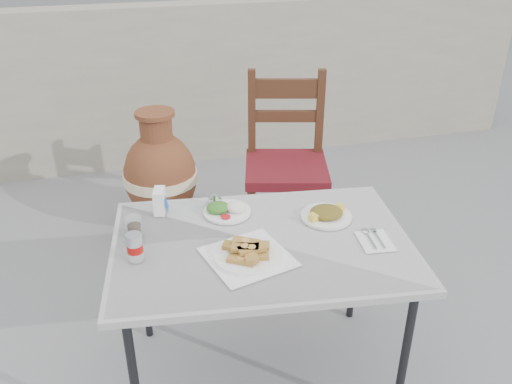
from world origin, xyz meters
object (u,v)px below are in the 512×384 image
object	(u,v)px
salad_rice_plate	(227,209)
condiment_caddy	(215,203)
chair	(286,163)
napkin_holder	(160,201)
soda_can	(135,247)
pide_plate	(248,251)
cafe_table	(262,251)
cola_glass	(134,228)
salad_chopped_plate	(326,214)
terracotta_urn	(160,177)

from	to	relation	value
salad_rice_plate	condiment_caddy	bearing A→B (deg)	122.89
chair	napkin_holder	bearing A→B (deg)	-124.22
salad_rice_plate	soda_can	world-z (taller)	soda_can
napkin_holder	condiment_caddy	world-z (taller)	napkin_holder
condiment_caddy	chair	size ratio (longest dim) A/B	0.10
pide_plate	cafe_table	bearing A→B (deg)	49.25
salad_rice_plate	chair	bearing A→B (deg)	55.71
napkin_holder	condiment_caddy	distance (m)	0.23
cola_glass	salad_chopped_plate	bearing A→B (deg)	-4.43
cafe_table	napkin_holder	size ratio (longest dim) A/B	11.87
salad_rice_plate	salad_chopped_plate	world-z (taller)	salad_rice_plate
pide_plate	salad_chopped_plate	size ratio (longest dim) A/B	1.65
pide_plate	salad_chopped_plate	bearing A→B (deg)	26.59
cafe_table	condiment_caddy	size ratio (longest dim) A/B	11.83
cola_glass	napkin_holder	bearing A→B (deg)	54.91
salad_rice_plate	cola_glass	size ratio (longest dim) A/B	2.35
pide_plate	salad_rice_plate	world-z (taller)	pide_plate
cafe_table	pide_plate	size ratio (longest dim) A/B	3.53
condiment_caddy	cola_glass	bearing A→B (deg)	-157.60
cafe_table	terracotta_urn	xyz separation A→B (m)	(-0.27, 1.33, -0.28)
cafe_table	pide_plate	world-z (taller)	pide_plate
soda_can	terracotta_urn	xyz separation A→B (m)	(0.20, 1.33, -0.38)
cafe_table	condiment_caddy	world-z (taller)	condiment_caddy
soda_can	terracotta_urn	world-z (taller)	soda_can
napkin_holder	terracotta_urn	xyz separation A→B (m)	(0.08, 1.00, -0.38)
cafe_table	terracotta_urn	size ratio (longest dim) A/B	1.57
pide_plate	condiment_caddy	size ratio (longest dim) A/B	3.35
condiment_caddy	chair	xyz separation A→B (m)	(0.54, 0.68, -0.18)
pide_plate	chair	size ratio (longest dim) A/B	0.34
soda_can	condiment_caddy	distance (m)	0.46
salad_rice_plate	soda_can	distance (m)	0.46
pide_plate	terracotta_urn	xyz separation A→B (m)	(-0.19, 1.42, -0.36)
cafe_table	salad_chopped_plate	size ratio (longest dim) A/B	5.85
cola_glass	condiment_caddy	size ratio (longest dim) A/B	0.82
soda_can	chair	world-z (taller)	chair
pide_plate	napkin_holder	world-z (taller)	napkin_holder
pide_plate	chair	xyz separation A→B (m)	(0.49, 1.07, -0.19)
soda_can	cola_glass	size ratio (longest dim) A/B	1.24
pide_plate	cola_glass	size ratio (longest dim) A/B	4.09
pide_plate	salad_chopped_plate	world-z (taller)	pide_plate
cafe_table	napkin_holder	world-z (taller)	napkin_holder
chair	terracotta_urn	distance (m)	0.79
soda_can	cola_glass	world-z (taller)	soda_can
soda_can	chair	size ratio (longest dim) A/B	0.10
pide_plate	chair	distance (m)	1.19
salad_chopped_plate	napkin_holder	distance (m)	0.69
salad_chopped_plate	condiment_caddy	bearing A→B (deg)	154.69
pide_plate	soda_can	bearing A→B (deg)	166.75
condiment_caddy	chair	world-z (taller)	chair
terracotta_urn	cafe_table	bearing A→B (deg)	-78.63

